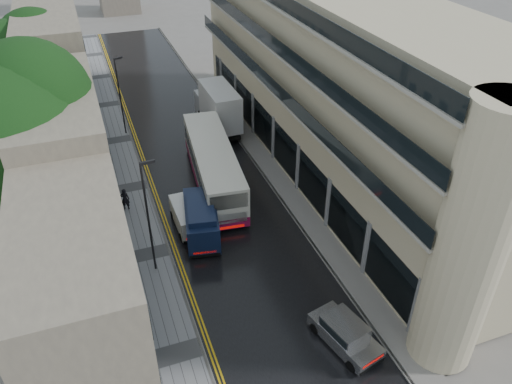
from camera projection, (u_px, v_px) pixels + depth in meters
road at (203, 175)px, 40.45m from camera, size 9.00×85.00×0.02m
left_sidewalk at (130, 188)px, 38.76m from camera, size 2.70×85.00×0.12m
right_sidewalk at (265, 163)px, 41.96m from camera, size 1.80×85.00×0.12m
old_shop_row at (64, 112)px, 36.36m from camera, size 4.50×56.00×12.00m
modern_block at (333, 83)px, 38.30m from camera, size 8.00×40.00×14.00m
tree_near at (9, 177)px, 27.17m from camera, size 10.56×10.56×13.89m
tree_far at (24, 98)px, 37.78m from camera, size 9.24×9.24×12.46m
cream_bus at (204, 193)px, 35.18m from camera, size 4.15×12.70×3.40m
white_lorry at (212, 117)px, 44.48m from camera, size 2.52×8.14×4.26m
silver_hatchback at (353, 360)px, 24.65m from camera, size 2.72×4.42×1.54m
white_van at (181, 230)px, 33.04m from camera, size 1.68×3.82×1.72m
navy_van at (188, 237)px, 31.72m from camera, size 3.00×5.50×2.66m
pedestrian at (125, 199)px, 35.88m from camera, size 0.72×0.58×1.72m
lamp_post_near at (148, 220)px, 28.98m from camera, size 0.87×0.25×7.62m
lamp_post_far at (120, 97)px, 44.36m from camera, size 0.81×0.42×7.06m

